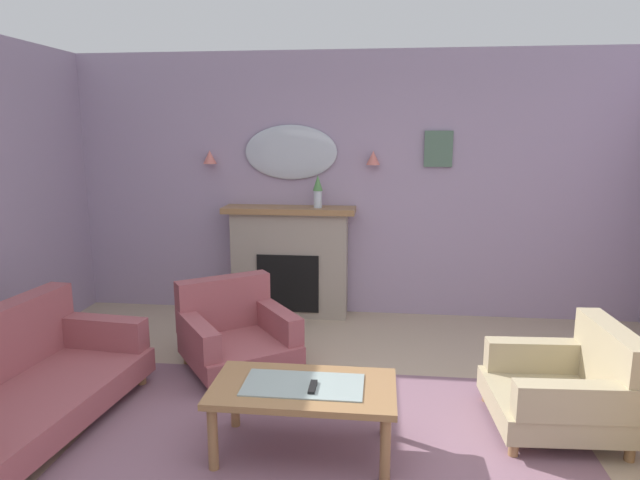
# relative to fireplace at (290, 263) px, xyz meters

# --- Properties ---
(wall_back) EXTENTS (6.88, 0.10, 2.73)m
(wall_back) POSITION_rel_fireplace_xyz_m (0.66, 0.22, 0.79)
(wall_back) COLOR #9E8CA8
(wall_back) RESTS_ON ground
(patterned_rug) EXTENTS (3.20, 2.40, 0.01)m
(patterned_rug) POSITION_rel_fireplace_xyz_m (0.66, -2.59, -0.56)
(patterned_rug) COLOR #7F5B6B
(patterned_rug) RESTS_ON ground
(fireplace) EXTENTS (1.36, 0.36, 1.16)m
(fireplace) POSITION_rel_fireplace_xyz_m (0.00, 0.00, 0.00)
(fireplace) COLOR gray
(fireplace) RESTS_ON ground
(mantel_vase_left) EXTENTS (0.10, 0.10, 0.33)m
(mantel_vase_left) POSITION_rel_fireplace_xyz_m (0.30, -0.03, 0.77)
(mantel_vase_left) COLOR silver
(mantel_vase_left) RESTS_ON fireplace
(wall_mirror) EXTENTS (0.96, 0.06, 0.56)m
(wall_mirror) POSITION_rel_fireplace_xyz_m (-0.00, 0.14, 1.14)
(wall_mirror) COLOR #B2BCC6
(wall_sconce_left) EXTENTS (0.14, 0.14, 0.14)m
(wall_sconce_left) POSITION_rel_fireplace_xyz_m (-0.85, 0.09, 1.09)
(wall_sconce_left) COLOR #D17066
(wall_sconce_right) EXTENTS (0.14, 0.14, 0.14)m
(wall_sconce_right) POSITION_rel_fireplace_xyz_m (0.85, 0.09, 1.09)
(wall_sconce_right) COLOR #D17066
(framed_picture) EXTENTS (0.28, 0.03, 0.36)m
(framed_picture) POSITION_rel_fireplace_xyz_m (1.50, 0.15, 1.18)
(framed_picture) COLOR #4C6B56
(coffee_table) EXTENTS (1.10, 0.60, 0.45)m
(coffee_table) POSITION_rel_fireplace_xyz_m (0.50, -2.53, -0.19)
(coffee_table) COLOR olive
(coffee_table) RESTS_ON ground
(tv_remote) EXTENTS (0.04, 0.16, 0.02)m
(tv_remote) POSITION_rel_fireplace_xyz_m (0.57, -2.58, -0.12)
(tv_remote) COLOR black
(tv_remote) RESTS_ON coffee_table
(floral_couch) EXTENTS (1.02, 1.78, 0.76)m
(floral_couch) POSITION_rel_fireplace_xyz_m (-1.39, -2.49, -0.25)
(floral_couch) COLOR #934C51
(floral_couch) RESTS_ON ground
(armchair_in_corner) EXTENTS (1.13, 1.13, 0.71)m
(armchair_in_corner) POSITION_rel_fireplace_xyz_m (-0.24, -1.35, -0.27)
(armchair_in_corner) COLOR #934C51
(armchair_in_corner) RESTS_ON ground
(armchair_near_fireplace) EXTENTS (0.86, 0.86, 0.71)m
(armchair_near_fireplace) POSITION_rel_fireplace_xyz_m (2.18, -2.08, -0.27)
(armchair_near_fireplace) COLOR tan
(armchair_near_fireplace) RESTS_ON ground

